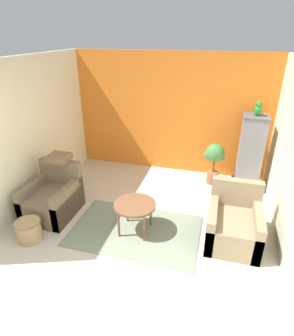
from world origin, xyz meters
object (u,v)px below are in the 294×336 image
wicker_basket (29,230)px  armchair_right (233,225)px  birdcage (250,155)px  potted_plant (214,158)px  coffee_table (135,207)px  armchair_left (53,199)px  parrot (258,109)px

wicker_basket → armchair_right: bearing=15.2°
birdcage → potted_plant: bearing=179.0°
birdcage → armchair_right: bearing=-98.4°
armchair_right → birdcage: size_ratio=0.60×
coffee_table → potted_plant: potted_plant is taller
coffee_table → armchair_right: (1.44, 0.18, -0.17)m
potted_plant → wicker_basket: 3.56m
birdcage → wicker_basket: (-3.15, -2.48, -0.54)m
armchair_left → potted_plant: bearing=35.4°
potted_plant → parrot: bearing=-0.8°
birdcage → parrot: size_ratio=5.51×
parrot → armchair_right: bearing=-98.4°
armchair_right → parrot: bearing=81.6°
coffee_table → armchair_right: size_ratio=0.72×
parrot → coffee_table: bearing=-132.0°
potted_plant → wicker_basket: bearing=-135.1°
coffee_table → armchair_left: (-1.48, 0.10, -0.17)m
armchair_right → wicker_basket: (-2.90, -0.79, -0.10)m
coffee_table → wicker_basket: coffee_table is taller
coffee_table → armchair_left: 1.49m
armchair_right → birdcage: (0.25, 1.69, 0.44)m
birdcage → potted_plant: 0.66m
armchair_left → potted_plant: 3.11m
armchair_left → armchair_right: (2.92, 0.09, 0.00)m
birdcage → potted_plant: birdcage is taller
parrot → potted_plant: 1.20m
coffee_table → armchair_left: armchair_left is taller
armchair_left → coffee_table: bearing=-3.8°
coffee_table → armchair_right: armchair_right is taller
armchair_right → armchair_left: bearing=-178.3°
armchair_left → armchair_right: size_ratio=1.00×
birdcage → parrot: bearing=90.0°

